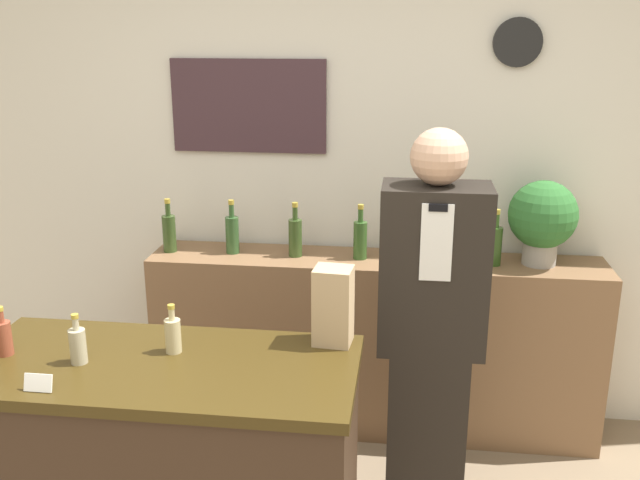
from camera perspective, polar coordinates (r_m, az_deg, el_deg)
back_wall at (r=3.72m, az=1.53°, el=5.93°), size 5.20×0.09×2.70m
back_shelf at (r=3.75m, az=4.29°, el=-8.32°), size 2.28×0.37×0.94m
shopkeeper at (r=2.98m, az=8.83°, el=-7.49°), size 0.43×0.27×1.69m
potted_plant at (r=3.58m, az=17.39°, el=1.73°), size 0.33×0.33×0.42m
paper_bag at (r=2.51m, az=1.06°, el=-5.29°), size 0.14×0.13×0.28m
price_card_right at (r=2.40m, az=-21.62°, el=-10.58°), size 0.09×0.02×0.06m
counter_bottle_0 at (r=2.68m, az=-24.00°, el=-7.09°), size 0.06×0.06×0.18m
counter_bottle_1 at (r=2.53m, az=-18.81°, el=-7.93°), size 0.06×0.06×0.18m
counter_bottle_2 at (r=2.52m, az=-11.69°, el=-7.40°), size 0.06×0.06×0.18m
shelf_bottle_0 at (r=3.73m, az=-11.97°, el=0.64°), size 0.07×0.07×0.28m
shelf_bottle_1 at (r=3.65m, az=-7.03°, el=0.54°), size 0.07×0.07×0.28m
shelf_bottle_2 at (r=3.58m, az=-1.99°, el=0.31°), size 0.07×0.07×0.28m
shelf_bottle_3 at (r=3.54m, az=3.24°, el=0.12°), size 0.07×0.07×0.28m
shelf_bottle_4 at (r=3.55m, az=8.52°, el=0.01°), size 0.07×0.07×0.28m
shelf_bottle_5 at (r=3.55m, az=13.81°, el=-0.34°), size 0.07×0.07×0.28m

